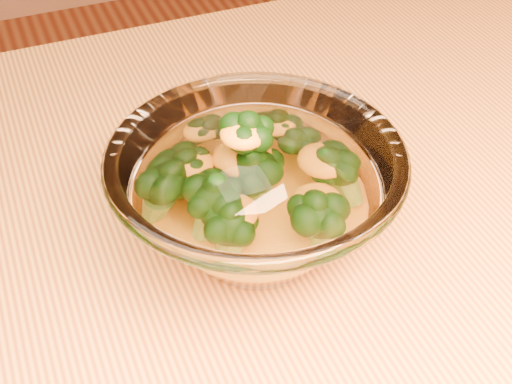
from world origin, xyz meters
TOP-DOWN VIEW (x-y plane):
  - glass_bowl at (0.10, 0.06)m, footprint 0.20×0.20m
  - cheese_sauce at (0.10, 0.06)m, footprint 0.11×0.11m
  - broccoli_heap at (0.10, 0.06)m, footprint 0.13×0.13m

SIDE VIEW (x-z plane):
  - cheese_sauce at x=0.10m, z-range 0.76..0.79m
  - glass_bowl at x=0.10m, z-range 0.75..0.84m
  - broccoli_heap at x=0.10m, z-range 0.77..0.84m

